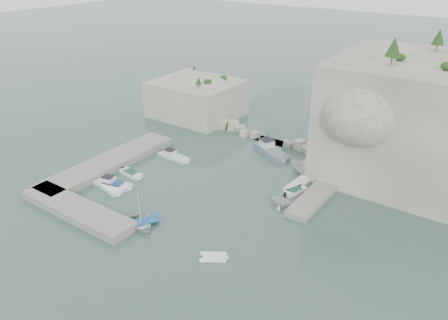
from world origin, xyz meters
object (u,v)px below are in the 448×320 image
Objects in this scene: motorboat_d at (113,186)px; tender_east_b at (295,193)px; motorboat_c at (131,175)px; rowboat at (141,226)px; motorboat_a at (174,158)px; work_boat at (271,154)px; motorboat_e at (112,191)px; tender_east_d at (302,173)px; inflatable_dinghy at (213,258)px; tender_east_c at (297,187)px; tender_east_a at (281,205)px.

motorboat_d is 1.59× the size of tender_east_b.
tender_east_b is (22.18, 13.10, 0.00)m from motorboat_d.
motorboat_c is 13.71m from rowboat.
rowboat is (9.18, -16.71, 0.00)m from motorboat_a.
motorboat_d is 0.77× the size of work_boat.
tender_east_d is (19.54, 20.02, 0.00)m from motorboat_e.
motorboat_c is 23.25m from inflatable_dinghy.
motorboat_e is 20.77m from inflatable_dinghy.
tender_east_c is (-0.56, 1.77, 0.00)m from tender_east_b.
motorboat_d reaches higher than tender_east_b.
tender_east_a is 15.76m from work_boat.
work_boat reaches higher than motorboat_a.
motorboat_e is 0.80× the size of rowboat.
tender_east_c is at bearing 49.50° from motorboat_e.
motorboat_c is at bearing 76.12° from rowboat.
motorboat_e reaches higher than inflatable_dinghy.
tender_east_d is 0.58× the size of work_boat.
motorboat_a is at bearing 138.53° from tender_east_d.
motorboat_e is at bearing 136.61° from inflatable_dinghy.
rowboat is (10.33, -4.91, 0.00)m from motorboat_d.
motorboat_a is 1.62× the size of tender_east_b.
tender_east_b is (0.09, 3.91, 0.00)m from tender_east_a.
tender_east_d is at bearing 3.42° from work_boat.
rowboat is at bearing 134.11° from tender_east_a.
inflatable_dinghy is 19.73m from tender_east_c.
tender_east_b is at bearing 6.18° from motorboat_a.
tender_east_d reaches higher than motorboat_c.
work_boat reaches higher than tender_east_a.
tender_east_c is (20.47, 3.06, 0.00)m from motorboat_a.
motorboat_a is 21.11m from tender_east_a.
tender_east_d reaches higher than rowboat.
tender_east_b is at bearing 28.75° from motorboat_c.
rowboat is at bearing -33.07° from motorboat_c.
work_boat is at bearing 74.01° from motorboat_e.
motorboat_c is at bearing 121.29° from tender_east_c.
tender_east_c is (-0.47, 5.69, 0.00)m from tender_east_a.
motorboat_d is at bearing 128.94° from tender_east_c.
motorboat_d is at bearing 141.30° from tender_east_b.
motorboat_c and tender_east_b have the same top height.
motorboat_c is 22.88m from work_boat.
inflatable_dinghy is at bearing -64.32° from rowboat.
tender_east_b reaches higher than inflatable_dinghy.
motorboat_d is 1.93× the size of inflatable_dinghy.
tender_east_c is 0.68× the size of work_boat.
motorboat_e and tender_east_c have the same top height.
motorboat_a reaches higher than motorboat_c.
tender_east_c is at bearing 33.08° from motorboat_c.
work_boat reaches higher than inflatable_dinghy.
motorboat_d reaches higher than motorboat_c.
motorboat_a is (1.43, 8.03, 0.00)m from motorboat_c.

